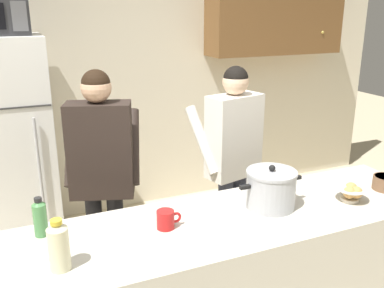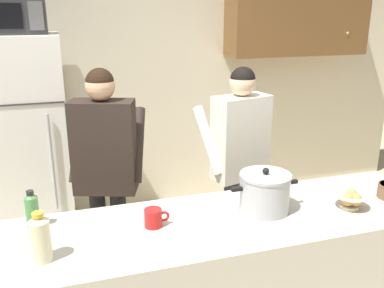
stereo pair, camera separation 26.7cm
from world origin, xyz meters
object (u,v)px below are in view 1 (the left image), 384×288
at_px(bottle_mid_counter, 59,245).
at_px(coffee_mug, 166,219).
at_px(person_by_sink, 233,148).
at_px(refrigerator, 12,147).
at_px(person_near_pot, 101,163).
at_px(bread_bowl, 351,193).
at_px(bottle_near_edge, 40,217).
at_px(cooking_pot, 271,189).

bearing_deg(bottle_mid_counter, coffee_mug, 16.12).
bearing_deg(person_by_sink, refrigerator, 146.55).
relative_size(refrigerator, bottle_mid_counter, 7.65).
relative_size(person_near_pot, bread_bowl, 8.50).
xyz_separation_m(person_near_pot, bread_bowl, (1.23, -0.96, -0.04)).
height_order(person_by_sink, bottle_near_edge, person_by_sink).
relative_size(refrigerator, bread_bowl, 9.34).
relative_size(refrigerator, person_by_sink, 1.12).
bearing_deg(refrigerator, cooking_pot, -54.40).
relative_size(person_near_pot, person_by_sink, 1.02).
bearing_deg(bottle_mid_counter, person_near_pot, 68.50).
bearing_deg(cooking_pot, bottle_mid_counter, -172.53).
relative_size(cooking_pot, bottle_near_edge, 1.95).
xyz_separation_m(refrigerator, coffee_mug, (0.68, -1.81, 0.07)).
bearing_deg(coffee_mug, bread_bowl, -6.62).
bearing_deg(refrigerator, bottle_near_edge, -86.59).
bearing_deg(bottle_near_edge, coffee_mug, -16.61).
relative_size(cooking_pot, coffee_mug, 2.99).
relative_size(cooking_pot, bottle_mid_counter, 1.68).
relative_size(refrigerator, person_near_pot, 1.10).
height_order(refrigerator, bottle_mid_counter, refrigerator).
distance_m(bread_bowl, bottle_near_edge, 1.70).
bearing_deg(cooking_pot, person_by_sink, 75.68).
distance_m(refrigerator, bread_bowl, 2.62).
bearing_deg(bottle_near_edge, bottle_mid_counter, -81.45).
height_order(refrigerator, coffee_mug, refrigerator).
xyz_separation_m(coffee_mug, bottle_near_edge, (-0.58, 0.17, 0.05)).
relative_size(person_near_pot, bottle_mid_counter, 6.96).
xyz_separation_m(refrigerator, bread_bowl, (1.77, -1.94, 0.08)).
distance_m(person_near_pot, person_by_sink, 0.97).
height_order(cooking_pot, bread_bowl, cooking_pot).
height_order(refrigerator, bread_bowl, refrigerator).
height_order(person_near_pot, coffee_mug, person_near_pot).
distance_m(coffee_mug, bread_bowl, 1.09).
xyz_separation_m(bottle_near_edge, bottle_mid_counter, (0.05, -0.33, 0.02)).
bearing_deg(bottle_mid_counter, bread_bowl, 1.02).
xyz_separation_m(cooking_pot, bottle_near_edge, (-1.20, 0.18, -0.01)).
height_order(coffee_mug, bread_bowl, bread_bowl).
distance_m(person_near_pot, bread_bowl, 1.56).
bearing_deg(person_near_pot, cooking_pot, -47.51).
distance_m(refrigerator, bottle_near_edge, 1.65).
xyz_separation_m(person_near_pot, cooking_pot, (0.76, -0.83, 0.02)).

